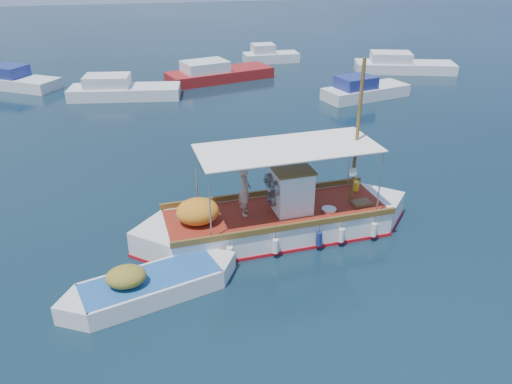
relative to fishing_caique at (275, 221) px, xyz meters
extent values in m
plane|color=black|center=(0.26, 0.09, -0.58)|extent=(160.00, 160.00, 0.00)
cube|color=white|center=(0.07, 0.01, -0.20)|extent=(8.25, 3.35, 1.18)
cube|color=white|center=(-3.95, -0.33, -0.20)|extent=(2.68, 2.68, 1.18)
cube|color=white|center=(4.08, 0.34, -0.20)|extent=(2.68, 2.68, 1.18)
cube|color=#AF1118|center=(0.07, 0.01, -0.56)|extent=(8.36, 3.44, 0.19)
cube|color=maroon|center=(0.07, 0.01, 0.37)|extent=(8.23, 3.13, 0.06)
cube|color=brown|center=(-0.05, 1.35, 0.50)|extent=(8.14, 0.79, 0.21)
cube|color=brown|center=(0.18, -1.34, 0.50)|extent=(8.14, 0.79, 0.21)
cube|color=white|center=(0.60, 0.05, 1.19)|extent=(1.40, 1.50, 1.61)
cube|color=brown|center=(0.60, 0.05, 2.03)|extent=(1.52, 1.61, 0.06)
cylinder|color=slate|center=(-0.07, -0.35, 1.52)|extent=(0.28, 0.55, 0.54)
cylinder|color=slate|center=(-0.12, 0.34, 1.52)|extent=(0.28, 0.55, 0.54)
cylinder|color=slate|center=(-0.09, -0.01, 0.93)|extent=(0.28, 0.55, 0.54)
cylinder|color=brown|center=(3.06, 0.26, 3.07)|extent=(0.14, 0.14, 5.37)
cylinder|color=brown|center=(2.21, 0.18, 2.64)|extent=(1.93, 0.25, 0.09)
cylinder|color=silver|center=(-2.71, 0.96, 1.60)|extent=(0.05, 0.05, 2.42)
cylinder|color=silver|center=(-2.51, -1.39, 1.60)|extent=(0.05, 0.05, 2.42)
cylinder|color=silver|center=(3.39, 1.47, 1.60)|extent=(0.05, 0.05, 2.42)
cylinder|color=silver|center=(3.59, -0.88, 1.60)|extent=(0.05, 0.05, 2.42)
cube|color=white|center=(0.44, 0.04, 2.83)|extent=(6.53, 3.10, 0.04)
ellipsoid|color=orange|center=(-2.82, -0.23, 0.84)|extent=(1.60, 1.40, 0.90)
cube|color=yellow|center=(1.41, 0.71, 0.60)|extent=(0.28, 0.21, 0.43)
cylinder|color=yellow|center=(3.53, 1.05, 0.57)|extent=(0.35, 0.35, 0.37)
cube|color=brown|center=(3.31, -0.15, 0.45)|extent=(0.74, 0.54, 0.13)
cylinder|color=#B2B2B2|center=(1.93, -0.43, 0.45)|extent=(0.58, 0.58, 0.13)
cylinder|color=white|center=(2.51, -0.92, 2.14)|extent=(0.32, 0.06, 0.32)
cylinder|color=white|center=(-1.95, -1.67, -0.09)|extent=(0.23, 0.23, 0.52)
cylinder|color=navy|center=(1.26, -1.40, -0.09)|extent=(0.23, 0.23, 0.52)
cylinder|color=white|center=(3.40, -1.22, -0.09)|extent=(0.23, 0.23, 0.52)
imported|color=#A7998A|center=(-1.10, 0.04, 1.33)|extent=(0.59, 0.76, 1.86)
cube|color=white|center=(-4.56, -2.68, -0.35)|extent=(4.48, 2.80, 0.82)
cube|color=white|center=(-6.56, -3.30, -0.35)|extent=(1.56, 1.56, 0.82)
cube|color=white|center=(-2.56, -2.07, -0.35)|extent=(1.56, 1.56, 0.82)
cube|color=#22579C|center=(-4.56, -2.68, 0.04)|extent=(4.42, 2.62, 0.05)
ellipsoid|color=olive|center=(-5.26, -2.90, 0.36)|extent=(1.44, 1.29, 0.60)
cube|color=silver|center=(-5.83, 19.82, -0.28)|extent=(7.79, 3.36, 1.00)
cube|color=silver|center=(-6.96, 19.97, 0.62)|extent=(3.26, 2.42, 0.80)
cube|color=maroon|center=(1.36, 23.41, -0.28)|extent=(8.72, 5.07, 1.00)
cube|color=silver|center=(0.17, 23.05, 0.62)|extent=(3.85, 3.23, 0.80)
cube|color=silver|center=(10.58, 16.33, -0.28)|extent=(6.53, 3.77, 1.00)
cube|color=navy|center=(9.68, 16.08, 0.62)|extent=(2.88, 2.46, 0.80)
cube|color=silver|center=(16.84, 22.92, -0.28)|extent=(8.48, 4.74, 1.00)
cube|color=silver|center=(15.68, 23.25, 0.62)|extent=(3.72, 3.02, 0.80)
cube|color=silver|center=(-13.51, 24.02, -0.28)|extent=(6.16, 5.07, 1.00)
cube|color=navy|center=(-14.25, 24.49, 0.62)|extent=(3.02, 2.90, 0.80)
cube|color=silver|center=(6.83, 29.02, -0.28)|extent=(4.91, 2.05, 1.00)
cube|color=silver|center=(6.10, 29.01, 0.62)|extent=(1.97, 1.72, 0.80)
camera|label=1|loc=(-3.98, -15.48, 9.24)|focal=35.00mm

